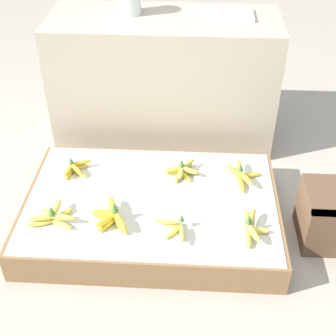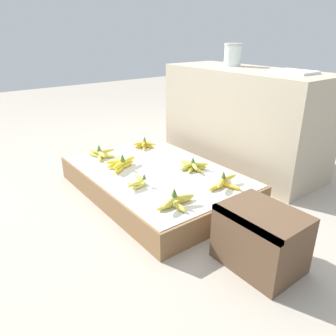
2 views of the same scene
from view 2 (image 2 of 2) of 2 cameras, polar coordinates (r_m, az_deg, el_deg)
ground_plane at (r=2.35m, az=-2.10°, el=-4.10°), size 10.00×10.00×0.00m
display_platform at (r=2.31m, az=-2.13°, el=-2.27°), size 1.29×0.86×0.17m
back_vendor_table at (r=2.76m, az=12.80°, el=8.29°), size 1.36×0.54×0.79m
wooden_crate at (r=1.66m, az=15.80°, el=-11.72°), size 0.39×0.29×0.30m
banana_bunch_front_left at (r=2.55m, az=-11.65°, el=2.48°), size 0.24×0.19×0.11m
banana_bunch_front_midleft at (r=2.32m, az=-8.22°, el=0.76°), size 0.20×0.24×0.11m
banana_bunch_front_midright at (r=2.05m, az=-5.17°, el=-2.42°), size 0.15×0.16×0.09m
banana_bunch_front_right at (r=1.81m, az=1.44°, el=-5.80°), size 0.13×0.25×0.11m
banana_bunch_middle_left at (r=2.71m, az=-4.11°, el=4.07°), size 0.14×0.17×0.09m
banana_bunch_middle_midright at (r=2.28m, az=4.31°, el=0.32°), size 0.20×0.19×0.10m
banana_bunch_middle_right at (r=2.06m, az=9.73°, el=-2.43°), size 0.20×0.25×0.10m
glass_jar at (r=2.86m, az=11.23°, el=18.80°), size 0.15×0.15×0.18m
foam_tray_white at (r=2.50m, az=21.14°, el=15.38°), size 0.27×0.21×0.02m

